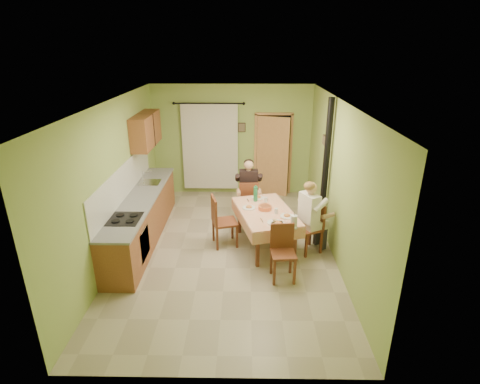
{
  "coord_description": "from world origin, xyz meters",
  "views": [
    {
      "loc": [
        0.35,
        -6.31,
        3.7
      ],
      "look_at": [
        0.25,
        0.1,
        1.15
      ],
      "focal_mm": 28.0,
      "sensor_mm": 36.0,
      "label": 1
    }
  ],
  "objects_px": {
    "chair_left": "(224,231)",
    "man_right": "(311,209)",
    "man_far": "(249,184)",
    "stove_flue": "(324,189)",
    "dining_table": "(265,228)",
    "chair_right": "(309,237)",
    "chair_far": "(248,209)",
    "chair_near": "(283,263)"
  },
  "relations": [
    {
      "from": "chair_left",
      "to": "man_right",
      "type": "distance_m",
      "value": 1.73
    },
    {
      "from": "man_far",
      "to": "stove_flue",
      "type": "distance_m",
      "value": 1.63
    },
    {
      "from": "stove_flue",
      "to": "dining_table",
      "type": "bearing_deg",
      "value": -158.5
    },
    {
      "from": "man_far",
      "to": "stove_flue",
      "type": "relative_size",
      "value": 0.5
    },
    {
      "from": "man_far",
      "to": "man_right",
      "type": "height_order",
      "value": "same"
    },
    {
      "from": "chair_right",
      "to": "man_right",
      "type": "height_order",
      "value": "man_right"
    },
    {
      "from": "chair_left",
      "to": "man_right",
      "type": "height_order",
      "value": "man_right"
    },
    {
      "from": "man_far",
      "to": "dining_table",
      "type": "bearing_deg",
      "value": -76.04
    },
    {
      "from": "chair_far",
      "to": "man_far",
      "type": "distance_m",
      "value": 0.59
    },
    {
      "from": "chair_left",
      "to": "man_far",
      "type": "bearing_deg",
      "value": 140.15
    },
    {
      "from": "chair_near",
      "to": "man_far",
      "type": "height_order",
      "value": "man_far"
    },
    {
      "from": "man_far",
      "to": "chair_left",
      "type": "bearing_deg",
      "value": -116.32
    },
    {
      "from": "chair_right",
      "to": "stove_flue",
      "type": "xyz_separation_m",
      "value": [
        0.34,
        0.64,
        0.73
      ]
    },
    {
      "from": "chair_left",
      "to": "stove_flue",
      "type": "distance_m",
      "value": 2.13
    },
    {
      "from": "man_far",
      "to": "stove_flue",
      "type": "bearing_deg",
      "value": -25.72
    },
    {
      "from": "dining_table",
      "to": "chair_far",
      "type": "height_order",
      "value": "chair_far"
    },
    {
      "from": "chair_near",
      "to": "stove_flue",
      "type": "distance_m",
      "value": 1.95
    },
    {
      "from": "chair_right",
      "to": "man_right",
      "type": "relative_size",
      "value": 0.69
    },
    {
      "from": "chair_far",
      "to": "man_far",
      "type": "xyz_separation_m",
      "value": [
        -0.0,
        0.01,
        0.59
      ]
    },
    {
      "from": "man_far",
      "to": "man_right",
      "type": "distance_m",
      "value": 1.72
    },
    {
      "from": "chair_left",
      "to": "stove_flue",
      "type": "bearing_deg",
      "value": 86.27
    },
    {
      "from": "chair_near",
      "to": "man_far",
      "type": "bearing_deg",
      "value": -80.64
    },
    {
      "from": "chair_near",
      "to": "man_far",
      "type": "xyz_separation_m",
      "value": [
        -0.56,
        2.2,
        0.59
      ]
    },
    {
      "from": "chair_left",
      "to": "stove_flue",
      "type": "relative_size",
      "value": 0.36
    },
    {
      "from": "dining_table",
      "to": "chair_near",
      "type": "bearing_deg",
      "value": -92.22
    },
    {
      "from": "chair_near",
      "to": "man_far",
      "type": "distance_m",
      "value": 2.35
    },
    {
      "from": "chair_far",
      "to": "chair_left",
      "type": "height_order",
      "value": "chair_left"
    },
    {
      "from": "man_right",
      "to": "chair_far",
      "type": "bearing_deg",
      "value": 13.71
    },
    {
      "from": "chair_near",
      "to": "man_right",
      "type": "xyz_separation_m",
      "value": [
        0.57,
        0.91,
        0.59
      ]
    },
    {
      "from": "stove_flue",
      "to": "chair_far",
      "type": "bearing_deg",
      "value": 156.62
    },
    {
      "from": "chair_far",
      "to": "chair_left",
      "type": "bearing_deg",
      "value": -116.62
    },
    {
      "from": "chair_near",
      "to": "stove_flue",
      "type": "relative_size",
      "value": 0.34
    },
    {
      "from": "chair_near",
      "to": "man_right",
      "type": "bearing_deg",
      "value": -127.05
    },
    {
      "from": "dining_table",
      "to": "chair_far",
      "type": "xyz_separation_m",
      "value": [
        -0.32,
        1.1,
        -0.09
      ]
    },
    {
      "from": "chair_far",
      "to": "chair_near",
      "type": "relative_size",
      "value": 1.02
    },
    {
      "from": "chair_left",
      "to": "man_far",
      "type": "height_order",
      "value": "man_far"
    },
    {
      "from": "chair_right",
      "to": "chair_near",
      "type": "bearing_deg",
      "value": 119.87
    },
    {
      "from": "man_right",
      "to": "dining_table",
      "type": "bearing_deg",
      "value": 49.6
    },
    {
      "from": "dining_table",
      "to": "man_far",
      "type": "height_order",
      "value": "man_far"
    },
    {
      "from": "dining_table",
      "to": "man_right",
      "type": "xyz_separation_m",
      "value": [
        0.81,
        -0.18,
        0.5
      ]
    },
    {
      "from": "man_right",
      "to": "chair_right",
      "type": "bearing_deg",
      "value": -90.0
    },
    {
      "from": "chair_far",
      "to": "stove_flue",
      "type": "distance_m",
      "value": 1.77
    }
  ]
}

